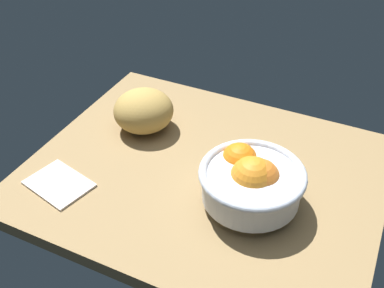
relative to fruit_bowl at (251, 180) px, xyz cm
name	(u,v)px	position (x,y,z in cm)	size (l,w,h in cm)	color
ground_plane	(205,176)	(-11.75, 4.83, -7.28)	(73.05, 59.61, 3.00)	olive
fruit_bowl	(251,180)	(0.00, 0.00, 0.00)	(20.25, 20.25, 10.96)	silver
bread_loaf	(144,111)	(-30.98, 12.80, -0.83)	(13.96, 13.23, 9.89)	#B48F48
napkin_folded	(59,183)	(-36.90, -12.05, -5.28)	(12.71, 9.37, 0.99)	silver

